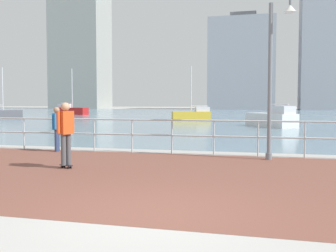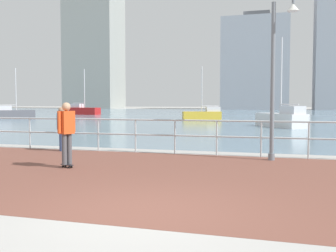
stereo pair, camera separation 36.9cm
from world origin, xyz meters
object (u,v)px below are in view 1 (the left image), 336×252
bystander (57,126)px  sailboat_teal (193,115)px  sailboat_red (71,110)px  sailboat_yellow (2,113)px  skateboarder (66,129)px  sailboat_ivory (272,118)px  lamppost (276,62)px

bystander → sailboat_teal: bearing=90.5°
sailboat_red → sailboat_yellow: size_ratio=1.15×
skateboarder → bystander: skateboarder is taller
skateboarder → sailboat_teal: (-2.32, 29.80, -0.52)m
skateboarder → sailboat_red: 47.39m
skateboarder → sailboat_yellow: bearing=129.4°
sailboat_ivory → sailboat_yellow: sailboat_ivory is taller
lamppost → bystander: 7.61m
sailboat_ivory → sailboat_yellow: size_ratio=1.11×
bystander → sailboat_ivory: size_ratio=0.25×
lamppost → skateboarder: (-5.27, -2.89, -1.86)m
sailboat_red → sailboat_yellow: bearing=-97.3°
sailboat_ivory → sailboat_red: size_ratio=0.96×
skateboarder → sailboat_teal: bearing=94.5°
lamppost → sailboat_teal: (-7.59, 26.92, -2.38)m
lamppost → sailboat_teal: sailboat_teal is taller
skateboarder → bystander: (-2.07, 3.16, -0.12)m
sailboat_red → sailboat_teal: 23.19m
skateboarder → sailboat_red: size_ratio=0.27×
lamppost → sailboat_ivory: sailboat_ivory is taller
sailboat_teal → sailboat_yellow: 21.45m
sailboat_ivory → sailboat_red: (-27.41, 22.44, 0.02)m
bystander → sailboat_teal: (-0.25, 26.64, -0.40)m
sailboat_red → sailboat_teal: (19.78, -12.11, -0.11)m
lamppost → skateboarder: 6.29m
skateboarder → sailboat_teal: sailboat_teal is taller
lamppost → sailboat_red: 47.73m
lamppost → sailboat_red: size_ratio=0.81×
sailboat_teal → lamppost: bearing=-74.2°
sailboat_ivory → lamppost: bearing=-90.1°
sailboat_yellow → skateboarder: bearing=-50.6°
sailboat_red → sailboat_yellow: 13.07m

